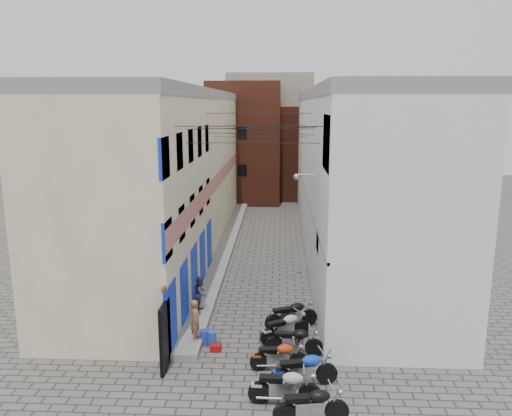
% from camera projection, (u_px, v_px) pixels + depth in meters
% --- Properties ---
extents(ground, '(90.00, 90.00, 0.00)m').
position_uv_depth(ground, '(246.00, 364.00, 16.11)').
color(ground, '#5A5754').
rests_on(ground, ground).
extents(plinth, '(0.90, 26.00, 0.25)m').
position_uv_depth(plinth, '(226.00, 247.00, 28.89)').
color(plinth, gray).
rests_on(plinth, ground).
extents(building_left, '(5.10, 27.00, 9.00)m').
position_uv_depth(building_left, '(173.00, 171.00, 28.08)').
color(building_left, '#BFB590').
rests_on(building_left, ground).
extents(building_right, '(5.94, 26.00, 9.00)m').
position_uv_depth(building_right, '(352.00, 172.00, 27.65)').
color(building_right, white).
rests_on(building_right, ground).
extents(building_far_brick_left, '(6.00, 6.00, 10.00)m').
position_uv_depth(building_far_brick_left, '(245.00, 142.00, 42.55)').
color(building_far_brick_left, brown).
rests_on(building_far_brick_left, ground).
extents(building_far_brick_right, '(5.00, 6.00, 8.00)m').
position_uv_depth(building_far_brick_right, '(302.00, 152.00, 44.47)').
color(building_far_brick_right, brown).
rests_on(building_far_brick_right, ground).
extents(building_far_concrete, '(8.00, 5.00, 11.00)m').
position_uv_depth(building_far_concrete, '(270.00, 133.00, 48.21)').
color(building_far_concrete, gray).
rests_on(building_far_concrete, ground).
extents(far_shopfront, '(2.00, 0.30, 2.40)m').
position_uv_depth(far_shopfront, '(267.00, 192.00, 40.49)').
color(far_shopfront, black).
rests_on(far_shopfront, ground).
extents(overhead_wires, '(5.80, 13.02, 1.32)m').
position_uv_depth(overhead_wires, '(257.00, 129.00, 22.12)').
color(overhead_wires, black).
rests_on(overhead_wires, ground).
extents(motorcycle_a, '(2.11, 0.95, 1.18)m').
position_uv_depth(motorcycle_a, '(311.00, 404.00, 12.96)').
color(motorcycle_a, black).
rests_on(motorcycle_a, ground).
extents(motorcycle_b, '(2.07, 0.70, 1.19)m').
position_uv_depth(motorcycle_b, '(285.00, 385.00, 13.83)').
color(motorcycle_b, '#AAAAAE').
rests_on(motorcycle_b, ground).
extents(motorcycle_c, '(2.18, 1.16, 1.21)m').
position_uv_depth(motorcycle_c, '(304.00, 368.00, 14.69)').
color(motorcycle_c, '#0D38C4').
rests_on(motorcycle_c, ground).
extents(motorcycle_d, '(1.87, 0.73, 1.06)m').
position_uv_depth(motorcycle_d, '(279.00, 354.00, 15.63)').
color(motorcycle_d, '#B12E0C').
rests_on(motorcycle_d, ground).
extents(motorcycle_e, '(1.96, 0.73, 1.12)m').
position_uv_depth(motorcycle_e, '(294.00, 339.00, 16.57)').
color(motorcycle_e, black).
rests_on(motorcycle_e, ground).
extents(motorcycle_f, '(2.02, 1.55, 1.15)m').
position_uv_depth(motorcycle_f, '(285.00, 326.00, 17.54)').
color(motorcycle_f, '#ADAEB2').
rests_on(motorcycle_f, ground).
extents(motorcycle_g, '(2.18, 1.40, 1.21)m').
position_uv_depth(motorcycle_g, '(291.00, 313.00, 18.52)').
color(motorcycle_g, black).
rests_on(motorcycle_g, ground).
extents(person_a, '(0.38, 0.55, 1.44)m').
position_uv_depth(person_a, '(196.00, 320.00, 17.10)').
color(person_a, '#9A6738').
rests_on(person_a, plinth).
extents(person_b, '(0.63, 0.76, 1.42)m').
position_uv_depth(person_b, '(201.00, 293.00, 19.51)').
color(person_b, '#383D54').
rests_on(person_b, plinth).
extents(water_jug_near, '(0.39, 0.39, 0.48)m').
position_uv_depth(water_jug_near, '(212.00, 338.00, 17.35)').
color(water_jug_near, '#2252AE').
rests_on(water_jug_near, ground).
extents(water_jug_far, '(0.35, 0.35, 0.52)m').
position_uv_depth(water_jug_far, '(204.00, 337.00, 17.38)').
color(water_jug_far, '#2434B4').
rests_on(water_jug_far, ground).
extents(red_crate, '(0.37, 0.29, 0.23)m').
position_uv_depth(red_crate, '(216.00, 348.00, 16.91)').
color(red_crate, '#9C0B0D').
rests_on(red_crate, ground).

